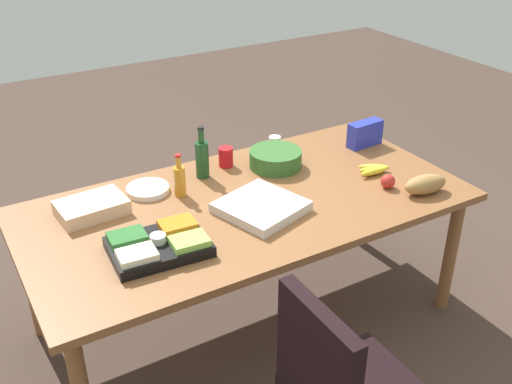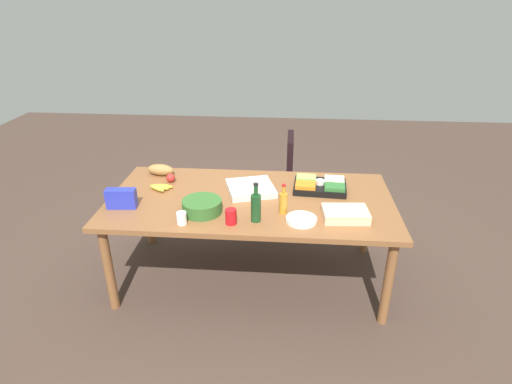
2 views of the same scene
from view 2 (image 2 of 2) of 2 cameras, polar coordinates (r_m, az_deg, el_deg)
name	(u,v)px [view 2 (image 2 of 2)]	position (r m, az deg, el deg)	size (l,w,h in m)	color
ground_plane	(251,276)	(3.68, -0.68, -11.41)	(10.00, 10.00, 0.00)	#48362D
conference_table	(251,205)	(3.31, -0.74, -1.86)	(2.23, 1.12, 0.76)	brown
office_chair	(273,189)	(4.38, 2.35, 0.44)	(0.56, 0.56, 0.93)	gray
dressing_bottle	(283,202)	(3.03, 3.75, -1.41)	(0.07, 0.07, 0.23)	orange
red_solo_cup	(231,217)	(2.91, -3.45, -3.37)	(0.08, 0.08, 0.11)	red
paper_plate_stack	(301,220)	(2.96, 6.22, -3.77)	(0.22, 0.22, 0.03)	white
veggie_tray	(320,186)	(3.44, 8.73, 0.86)	(0.44, 0.33, 0.09)	black
pizza_box	(251,188)	(3.38, -0.73, 0.51)	(0.36, 0.36, 0.05)	silver
banana_bunch	(160,187)	(3.49, -13.03, 0.64)	(0.20, 0.13, 0.04)	gold
chip_bag_blue	(121,198)	(3.26, -17.93, -0.85)	(0.22, 0.08, 0.15)	#2935BC
salad_bowl	(202,206)	(3.08, -7.39, -1.94)	(0.29, 0.29, 0.10)	#326429
wine_bottle	(256,207)	(2.91, -0.02, -2.02)	(0.09, 0.09, 0.29)	#19441F
bread_loaf	(161,170)	(3.77, -12.91, 2.98)	(0.24, 0.11, 0.10)	#A0753F
sheet_cake	(345,214)	(3.04, 12.12, -2.97)	(0.32, 0.22, 0.07)	beige
apple_red	(171,178)	(3.61, -11.59, 1.91)	(0.08, 0.08, 0.08)	#B42A24
paper_cup	(182,218)	(2.95, -10.14, -3.55)	(0.07, 0.07, 0.09)	white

